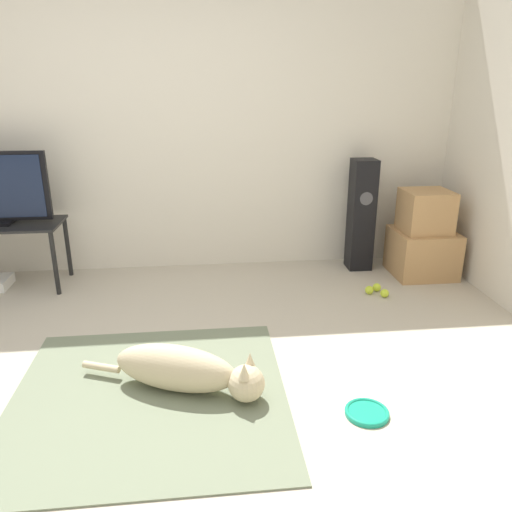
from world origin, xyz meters
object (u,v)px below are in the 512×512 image
at_px(dog, 187,370).
at_px(floor_speaker, 361,215).
at_px(tennis_ball_near_speaker, 385,293).
at_px(tennis_ball_loose_on_carpet, 377,287).
at_px(cardboard_box_upper, 426,211).
at_px(cardboard_box_lower, 422,253).
at_px(tennis_ball_by_boxes, 369,290).
at_px(frisbee, 367,412).

distance_m(dog, floor_speaker, 2.33).
bearing_deg(dog, tennis_ball_near_speaker, 36.00).
bearing_deg(tennis_ball_loose_on_carpet, cardboard_box_upper, 33.22).
xyz_separation_m(cardboard_box_upper, floor_speaker, (-0.48, 0.22, -0.08)).
relative_size(dog, cardboard_box_lower, 1.99).
distance_m(cardboard_box_upper, floor_speaker, 0.53).
bearing_deg(floor_speaker, tennis_ball_loose_on_carpet, -91.24).
height_order(floor_speaker, tennis_ball_by_boxes, floor_speaker).
relative_size(dog, cardboard_box_upper, 2.63).
bearing_deg(tennis_ball_near_speaker, floor_speaker, 90.75).
xyz_separation_m(cardboard_box_lower, floor_speaker, (-0.49, 0.22, 0.29)).
distance_m(cardboard_box_lower, tennis_ball_by_boxes, 0.71).
bearing_deg(frisbee, floor_speaker, 74.01).
bearing_deg(frisbee, tennis_ball_by_boxes, 71.16).
bearing_deg(cardboard_box_upper, tennis_ball_by_boxes, -147.11).
bearing_deg(dog, cardboard_box_upper, 37.86).
height_order(dog, cardboard_box_upper, cardboard_box_upper).
height_order(cardboard_box_lower, tennis_ball_loose_on_carpet, cardboard_box_lower).
bearing_deg(frisbee, tennis_ball_near_speaker, 66.73).
height_order(dog, frisbee, dog).
relative_size(frisbee, tennis_ball_loose_on_carpet, 3.38).
distance_m(dog, tennis_ball_loose_on_carpet, 1.91).
relative_size(cardboard_box_upper, floor_speaker, 0.39).
distance_m(cardboard_box_upper, tennis_ball_by_boxes, 0.86).
xyz_separation_m(floor_speaker, tennis_ball_loose_on_carpet, (-0.01, -0.54, -0.45)).
distance_m(tennis_ball_by_boxes, tennis_ball_loose_on_carpet, 0.09).
bearing_deg(frisbee, tennis_ball_loose_on_carpet, 69.09).
height_order(cardboard_box_upper, floor_speaker, floor_speaker).
xyz_separation_m(cardboard_box_lower, tennis_ball_by_boxes, (-0.58, -0.37, -0.16)).
relative_size(dog, tennis_ball_by_boxes, 15.16).
distance_m(frisbee, tennis_ball_by_boxes, 1.54).
bearing_deg(cardboard_box_lower, cardboard_box_upper, -153.92).
relative_size(cardboard_box_lower, tennis_ball_loose_on_carpet, 7.62).
xyz_separation_m(frisbee, tennis_ball_loose_on_carpet, (0.58, 1.51, 0.02)).
bearing_deg(cardboard_box_upper, dog, -142.14).
height_order(floor_speaker, tennis_ball_loose_on_carpet, floor_speaker).
height_order(cardboard_box_upper, tennis_ball_by_boxes, cardboard_box_upper).
distance_m(cardboard_box_lower, cardboard_box_upper, 0.37).
bearing_deg(tennis_ball_loose_on_carpet, frisbee, -110.91).
xyz_separation_m(tennis_ball_by_boxes, tennis_ball_loose_on_carpet, (0.08, 0.05, 0.00)).
bearing_deg(cardboard_box_upper, tennis_ball_near_speaker, -136.75).
bearing_deg(tennis_ball_loose_on_carpet, tennis_ball_by_boxes, -149.25).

